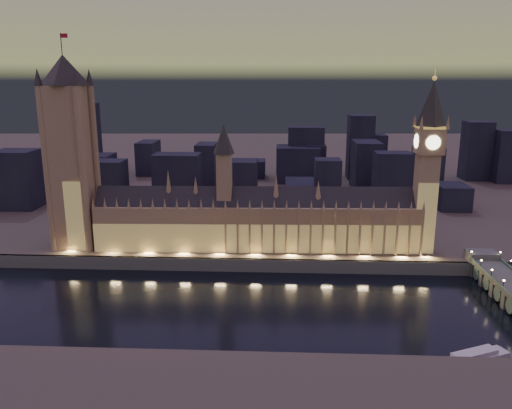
{
  "coord_description": "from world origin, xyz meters",
  "views": [
    {
      "loc": [
        18.89,
        -239.15,
        111.33
      ],
      "look_at": [
        5.0,
        55.0,
        38.0
      ],
      "focal_mm": 35.0,
      "sensor_mm": 36.0,
      "label": 1
    }
  ],
  "objects_px": {
    "elizabeth_tower": "(428,153)",
    "river_boat": "(474,358)",
    "victoria_tower": "(70,145)",
    "palace_of_westminster": "(255,220)"
  },
  "relations": [
    {
      "from": "victoria_tower",
      "to": "elizabeth_tower",
      "type": "distance_m",
      "value": 218.03
    },
    {
      "from": "victoria_tower",
      "to": "elizabeth_tower",
      "type": "xyz_separation_m",
      "value": [
        218.0,
        -0.0,
        -3.69
      ]
    },
    {
      "from": "victoria_tower",
      "to": "river_boat",
      "type": "bearing_deg",
      "value": -28.83
    },
    {
      "from": "palace_of_westminster",
      "to": "victoria_tower",
      "type": "xyz_separation_m",
      "value": [
        -114.16,
        0.19,
        46.49
      ]
    },
    {
      "from": "elizabeth_tower",
      "to": "river_boat",
      "type": "relative_size",
      "value": 2.84
    },
    {
      "from": "palace_of_westminster",
      "to": "river_boat",
      "type": "height_order",
      "value": "palace_of_westminster"
    },
    {
      "from": "palace_of_westminster",
      "to": "elizabeth_tower",
      "type": "height_order",
      "value": "elizabeth_tower"
    },
    {
      "from": "victoria_tower",
      "to": "elizabeth_tower",
      "type": "relative_size",
      "value": 1.19
    },
    {
      "from": "palace_of_westminster",
      "to": "river_boat",
      "type": "distance_m",
      "value": 151.16
    },
    {
      "from": "elizabeth_tower",
      "to": "river_boat",
      "type": "xyz_separation_m",
      "value": [
        -8.85,
        -115.13,
        -67.61
      ]
    }
  ]
}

